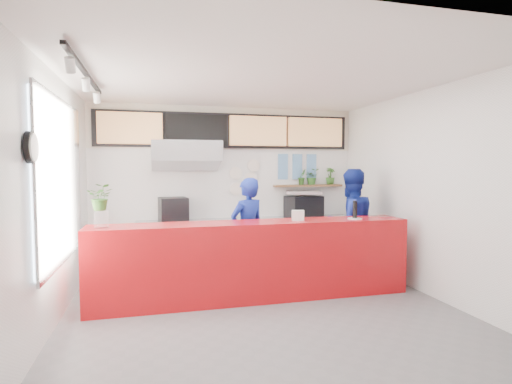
{
  "coord_description": "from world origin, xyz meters",
  "views": [
    {
      "loc": [
        -1.35,
        -5.0,
        1.87
      ],
      "look_at": [
        0.1,
        0.7,
        1.5
      ],
      "focal_mm": 28.0,
      "sensor_mm": 36.0,
      "label": 1
    }
  ],
  "objects_px": {
    "staff_right": "(350,224)",
    "panini_oven": "(173,210)",
    "staff_center": "(247,232)",
    "pepper_mill": "(355,209)",
    "service_counter": "(254,260)",
    "espresso_machine": "(304,207)"
  },
  "relations": [
    {
      "from": "staff_right",
      "to": "panini_oven",
      "type": "bearing_deg",
      "value": -26.84
    },
    {
      "from": "staff_center",
      "to": "pepper_mill",
      "type": "bearing_deg",
      "value": 128.66
    },
    {
      "from": "panini_oven",
      "to": "pepper_mill",
      "type": "height_order",
      "value": "pepper_mill"
    },
    {
      "from": "staff_center",
      "to": "staff_right",
      "type": "bearing_deg",
      "value": 154.81
    },
    {
      "from": "staff_center",
      "to": "pepper_mill",
      "type": "relative_size",
      "value": 6.59
    },
    {
      "from": "service_counter",
      "to": "panini_oven",
      "type": "xyz_separation_m",
      "value": [
        -1.04,
        1.8,
        0.56
      ]
    },
    {
      "from": "staff_center",
      "to": "pepper_mill",
      "type": "xyz_separation_m",
      "value": [
        1.46,
        -0.72,
        0.39
      ]
    },
    {
      "from": "espresso_machine",
      "to": "pepper_mill",
      "type": "relative_size",
      "value": 2.47
    },
    {
      "from": "panini_oven",
      "to": "staff_right",
      "type": "bearing_deg",
      "value": -29.23
    },
    {
      "from": "espresso_machine",
      "to": "pepper_mill",
      "type": "bearing_deg",
      "value": -96.96
    },
    {
      "from": "espresso_machine",
      "to": "staff_right",
      "type": "distance_m",
      "value": 1.24
    },
    {
      "from": "panini_oven",
      "to": "espresso_machine",
      "type": "height_order",
      "value": "panini_oven"
    },
    {
      "from": "panini_oven",
      "to": "pepper_mill",
      "type": "bearing_deg",
      "value": -43.49
    },
    {
      "from": "staff_center",
      "to": "panini_oven",
      "type": "bearing_deg",
      "value": -71.94
    },
    {
      "from": "service_counter",
      "to": "staff_right",
      "type": "relative_size",
      "value": 2.45
    },
    {
      "from": "espresso_machine",
      "to": "pepper_mill",
      "type": "height_order",
      "value": "pepper_mill"
    },
    {
      "from": "service_counter",
      "to": "espresso_machine",
      "type": "distance_m",
      "value": 2.37
    },
    {
      "from": "service_counter",
      "to": "staff_center",
      "type": "distance_m",
      "value": 0.71
    },
    {
      "from": "espresso_machine",
      "to": "staff_right",
      "type": "height_order",
      "value": "staff_right"
    },
    {
      "from": "espresso_machine",
      "to": "staff_right",
      "type": "bearing_deg",
      "value": -81.11
    },
    {
      "from": "panini_oven",
      "to": "service_counter",
      "type": "bearing_deg",
      "value": -67.0
    },
    {
      "from": "service_counter",
      "to": "pepper_mill",
      "type": "relative_size",
      "value": 17.42
    }
  ]
}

